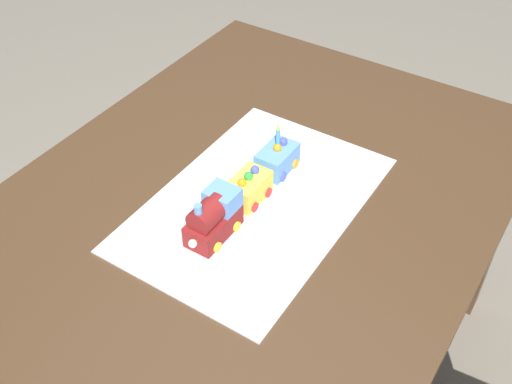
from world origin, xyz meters
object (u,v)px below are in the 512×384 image
at_px(dining_table, 245,237).
at_px(birthday_candle, 277,134).
at_px(cake_car_caboose_lemon, 247,187).
at_px(cake_locomotive, 212,216).
at_px(cake_car_flatbed_sky_blue, 276,158).

relative_size(dining_table, birthday_candle, 27.10).
bearing_deg(cake_car_caboose_lemon, cake_locomotive, -180.00).
xyz_separation_m(dining_table, cake_car_caboose_lemon, (0.02, 0.00, 0.14)).
bearing_deg(cake_locomotive, cake_car_flatbed_sky_blue, 0.00).
bearing_deg(cake_car_caboose_lemon, birthday_candle, -0.00).
relative_size(dining_table, cake_car_flatbed_sky_blue, 14.00).
bearing_deg(cake_car_flatbed_sky_blue, dining_table, -178.49).
xyz_separation_m(cake_locomotive, cake_car_caboose_lemon, (0.13, 0.00, -0.02)).
relative_size(dining_table, cake_car_caboose_lemon, 14.00).
bearing_deg(dining_table, cake_car_caboose_lemon, 12.21).
height_order(dining_table, birthday_candle, birthday_candle).
bearing_deg(cake_car_caboose_lemon, cake_car_flatbed_sky_blue, 0.00).
bearing_deg(dining_table, birthday_candle, 1.50).
distance_m(cake_locomotive, cake_car_flatbed_sky_blue, 0.25).
bearing_deg(dining_table, cake_car_flatbed_sky_blue, 1.51).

